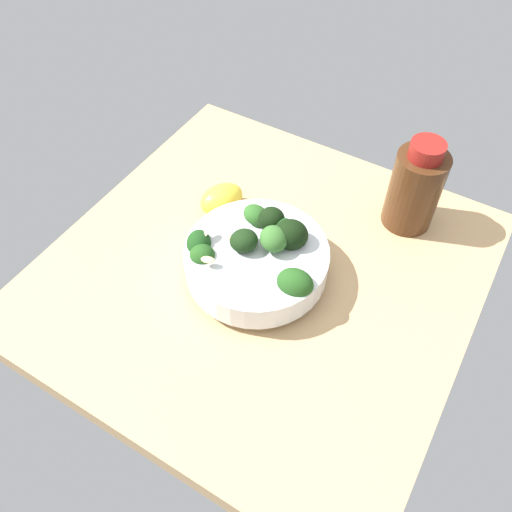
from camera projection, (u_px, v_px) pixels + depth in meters
The scene contains 4 objects.
ground_plane at pixel (262, 275), 74.22cm from camera, with size 56.20×56.20×3.67cm, color tan.
bowl_of_broccoli at pixel (258, 256), 69.25cm from camera, with size 19.03×19.40×9.16cm.
lemon_wedge at pixel (222, 199), 78.41cm from camera, with size 6.86×4.74×4.16cm, color yellow.
bottle_tall at pixel (415, 188), 73.53cm from camera, with size 7.25×7.25×14.25cm.
Camera 1 is at (39.04, 22.35, 57.27)cm, focal length 36.93 mm.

